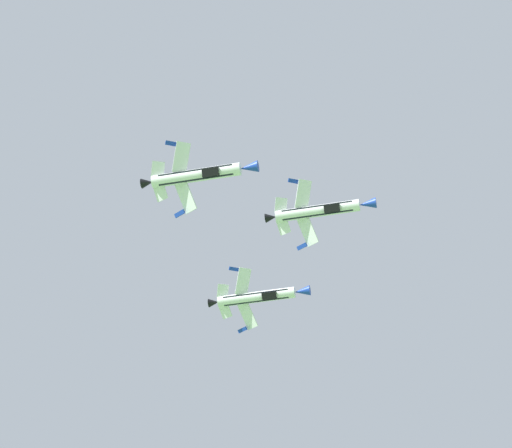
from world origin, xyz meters
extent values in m
cylinder|color=white|center=(39.33, 100.76, 92.09)|extent=(11.48, 6.91, 1.70)
cube|color=black|center=(39.16, 100.42, 91.83)|extent=(9.52, 5.55, 1.42)
cone|color=#1938A8|center=(45.72, 97.55, 92.09)|extent=(2.85, 2.48, 1.56)
cone|color=black|center=(33.30, 103.80, 92.09)|extent=(2.04, 1.93, 1.36)
ellipsoid|color=#192333|center=(41.93, 100.05, 92.45)|extent=(3.55, 2.80, 1.53)
cube|color=black|center=(40.96, 99.20, 91.64)|extent=(2.56, 2.16, 1.38)
cube|color=white|center=(38.43, 102.78, 89.89)|extent=(3.16, 3.01, 3.58)
cube|color=#1938A8|center=(37.96, 104.34, 88.15)|extent=(1.34, 1.60, 0.60)
cube|color=white|center=(37.11, 100.16, 94.20)|extent=(1.96, 2.57, 3.58)
cube|color=#1938A8|center=(35.58, 99.61, 95.94)|extent=(1.61, 0.55, 0.60)
cube|color=white|center=(35.16, 103.82, 90.83)|extent=(2.15, 2.18, 1.91)
cube|color=white|center=(34.39, 102.29, 93.35)|extent=(1.81, 1.50, 1.91)
cube|color=#1938A8|center=(35.72, 104.26, 93.11)|extent=(3.34, 3.19, 1.63)
cylinder|color=white|center=(35.10, 119.45, 89.10)|extent=(11.48, 6.91, 1.70)
cube|color=black|center=(34.93, 119.12, 88.81)|extent=(9.55, 5.61, 1.38)
cone|color=#1938A8|center=(41.49, 116.23, 89.10)|extent=(2.85, 2.48, 1.56)
cone|color=black|center=(29.07, 122.48, 89.10)|extent=(2.04, 1.93, 1.36)
ellipsoid|color=#192333|center=(37.68, 118.70, 89.49)|extent=(3.55, 2.82, 1.55)
cube|color=black|center=(36.74, 117.91, 88.59)|extent=(2.57, 2.19, 1.38)
cube|color=white|center=(34.26, 121.61, 87.00)|extent=(3.36, 3.15, 3.41)
cube|color=#1938A8|center=(33.85, 123.28, 85.36)|extent=(1.36, 1.61, 0.59)
cube|color=white|center=(32.80, 118.70, 91.09)|extent=(1.96, 2.82, 3.41)
cube|color=#1938A8|center=(31.22, 118.04, 92.73)|extent=(1.61, 0.57, 0.59)
cube|color=white|center=(30.97, 122.59, 87.90)|extent=(2.25, 2.26, 1.82)
cube|color=white|center=(30.11, 120.89, 90.29)|extent=(1.82, 1.63, 1.82)
cube|color=#1938A8|center=(31.45, 122.87, 90.22)|extent=(3.29, 3.10, 1.78)
cylinder|color=white|center=(20.66, 94.53, 89.40)|extent=(11.48, 6.91, 1.70)
cube|color=black|center=(20.49, 94.18, 89.13)|extent=(9.52, 5.56, 1.42)
cone|color=#1938A8|center=(27.05, 91.32, 89.40)|extent=(2.85, 2.48, 1.56)
cone|color=black|center=(14.63, 97.56, 89.40)|extent=(2.04, 1.93, 1.36)
ellipsoid|color=#192333|center=(23.25, 93.81, 89.76)|extent=(3.55, 2.80, 1.53)
cube|color=black|center=(22.29, 92.96, 88.94)|extent=(2.56, 2.16, 1.38)
cube|color=white|center=(19.76, 96.56, 87.20)|extent=(3.18, 3.02, 3.57)
cube|color=#1938A8|center=(19.30, 98.13, 85.47)|extent=(1.34, 1.60, 0.60)
cube|color=white|center=(18.43, 93.91, 91.50)|extent=(1.96, 2.59, 3.57)
cube|color=#1938A8|center=(16.89, 93.35, 93.23)|extent=(1.61, 0.55, 0.60)
cube|color=white|center=(16.49, 97.59, 88.14)|extent=(2.16, 2.19, 1.90)
cube|color=white|center=(15.71, 96.05, 90.65)|extent=(1.81, 1.52, 1.90)
cube|color=#1938A8|center=(17.04, 98.02, 90.43)|extent=(3.34, 3.18, 1.64)
camera|label=1|loc=(4.34, -2.73, 1.91)|focal=70.08mm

